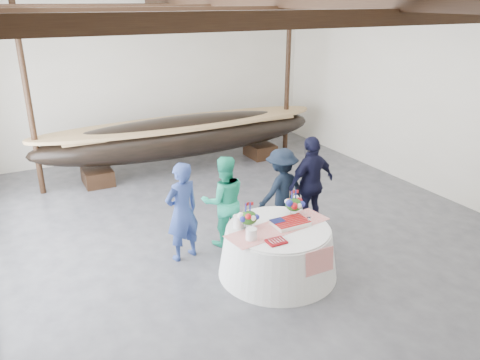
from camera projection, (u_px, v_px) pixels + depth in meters
floor at (248, 230)px, 9.60m from camera, size 10.00×12.00×0.01m
wall_back at (151, 79)px, 13.75m from camera, size 10.00×0.02×4.50m
wall_right at (436, 99)px, 10.93m from camera, size 0.02×12.00×4.50m
pavilion_structure at (231, 24)px, 8.74m from camera, size 9.80×11.76×4.50m
longboat_display at (184, 136)px, 12.71m from camera, size 7.98×1.60×1.50m
banquet_table at (278, 250)px, 7.97m from camera, size 2.03×2.03×0.87m
tabletop_items at (272, 216)px, 7.88m from camera, size 1.94×0.98×0.40m
guest_woman_blue at (182, 212)px, 8.28m from camera, size 0.76×0.59×1.84m
guest_woman_teal at (224, 201)px, 8.80m from camera, size 0.98×0.83×1.77m
guest_man_left at (281, 190)px, 9.35m from camera, size 1.22×0.85×1.73m
guest_man_right at (311, 183)px, 9.38m from camera, size 1.20×0.64×1.96m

